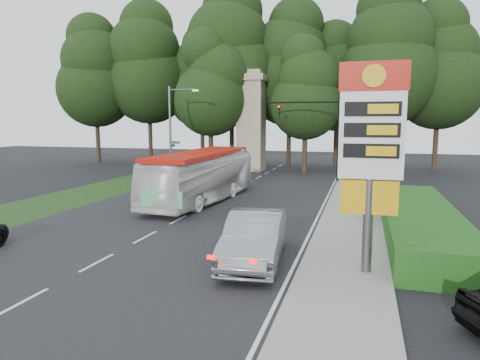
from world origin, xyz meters
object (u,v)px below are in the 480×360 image
(traffic_signal_mast, at_px, (323,126))
(transit_bus, at_px, (202,177))
(gas_station_pylon, at_px, (371,140))
(monument, at_px, (251,120))
(sedan_silver, at_px, (254,238))
(streetlight_signs, at_px, (172,128))

(traffic_signal_mast, height_order, transit_bus, traffic_signal_mast)
(gas_station_pylon, distance_m, traffic_signal_mast, 22.29)
(gas_station_pylon, xyz_separation_m, monument, (-11.20, 28.01, 0.66))
(gas_station_pylon, relative_size, monument, 0.68)
(monument, distance_m, transit_bus, 17.84)
(gas_station_pylon, distance_m, transit_bus, 14.75)
(gas_station_pylon, bearing_deg, transit_bus, 133.05)
(monument, bearing_deg, sedan_silver, -75.19)
(streetlight_signs, relative_size, monument, 0.80)
(gas_station_pylon, xyz_separation_m, transit_bus, (-9.87, 10.57, -2.87))
(streetlight_signs, height_order, transit_bus, streetlight_signs)
(traffic_signal_mast, distance_m, streetlight_signs, 12.83)
(streetlight_signs, relative_size, sedan_silver, 1.48)
(gas_station_pylon, relative_size, sedan_silver, 1.27)
(gas_station_pylon, bearing_deg, traffic_signal_mast, 99.09)
(traffic_signal_mast, relative_size, streetlight_signs, 0.90)
(gas_station_pylon, bearing_deg, streetlight_signs, 128.96)
(gas_station_pylon, height_order, streetlight_signs, streetlight_signs)
(streetlight_signs, bearing_deg, gas_station_pylon, -51.04)
(monument, bearing_deg, streetlight_signs, -121.97)
(streetlight_signs, xyz_separation_m, sedan_silver, (12.34, -19.81, -3.55))
(gas_station_pylon, height_order, traffic_signal_mast, traffic_signal_mast)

